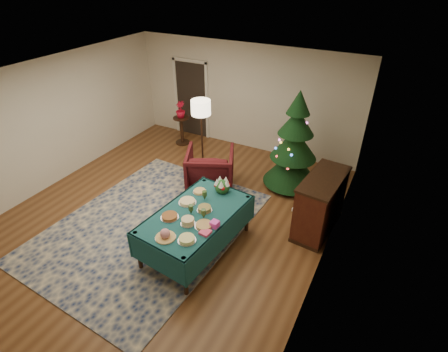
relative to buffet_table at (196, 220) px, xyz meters
The scene contains 24 objects.
room_shell 1.33m from the buffet_table, 152.53° to the left, with size 7.00×7.00×7.00m.
doorway 4.78m from the buffet_table, 122.92° to the left, with size 1.08×0.04×2.16m.
rug 1.27m from the buffet_table, behind, with size 3.20×4.20×0.02m, color #14234D.
buffet_table is the anchor object (origin of this frame).
platter_0 0.76m from the buffet_table, 96.33° to the right, with size 0.32×0.32×0.17m.
platter_1 0.69m from the buffet_table, 69.10° to the right, with size 0.28×0.28×0.06m.
platter_2 0.46m from the buffet_table, 136.52° to the right, with size 0.30×0.30×0.05m.
platter_3 0.35m from the buffet_table, 82.46° to the right, with size 0.24×0.24×0.11m.
platter_4 0.40m from the buffet_table, 35.98° to the right, with size 0.31×0.31×0.04m.
platter_5 0.38m from the buffet_table, 145.91° to the left, with size 0.31×0.31×0.05m.
platter_6 0.25m from the buffet_table, 55.70° to the left, with size 0.26×0.26×0.07m.
platter_7 0.64m from the buffet_table, 114.33° to the left, with size 0.25×0.25×0.04m.
goblet_0 0.48m from the buffet_table, 97.70° to the left, with size 0.08×0.08×0.18m.
goblet_1 0.32m from the buffet_table, 14.57° to the right, with size 0.08×0.08×0.18m.
goblet_2 0.26m from the buffet_table, 136.77° to the right, with size 0.08×0.08×0.18m.
napkin_stack 0.56m from the buffet_table, 41.44° to the right, with size 0.15×0.15×0.04m, color #EC4171.
gift_box 0.52m from the buffet_table, 17.85° to the right, with size 0.12×0.12×0.10m, color #F844CC.
centerpiece 0.82m from the buffet_table, 82.61° to the left, with size 0.28×0.28×0.32m.
armchair 1.95m from the buffet_table, 112.65° to the left, with size 0.99×0.93×1.02m, color #430E11.
floor_lamp 2.76m from the buffet_table, 118.35° to the left, with size 0.43×0.43×1.78m.
side_table 4.19m from the buffet_table, 127.05° to the left, with size 0.43×0.43×0.76m.
potted_plant 4.19m from the buffet_table, 127.05° to the left, with size 0.25×0.44×0.25m, color red.
christmas_tree 2.85m from the buffet_table, 73.63° to the left, with size 1.60×1.60×2.21m.
piano 2.30m from the buffet_table, 41.45° to the left, with size 0.74×1.36×1.13m.
Camera 1 is at (3.55, -4.35, 4.38)m, focal length 28.00 mm.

